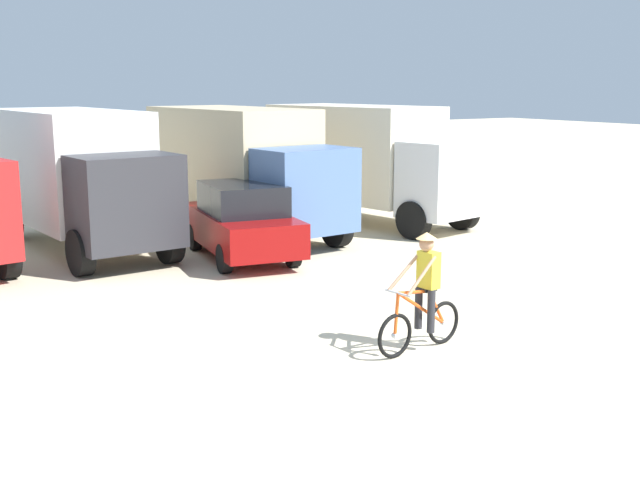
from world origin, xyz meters
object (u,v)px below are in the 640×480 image
at_px(box_truck_tan_camper, 243,165).
at_px(sedan_parked, 242,221).
at_px(cyclist_orange_shirt, 423,296).
at_px(box_truck_white_box, 78,173).
at_px(box_truck_cream_rv, 367,158).

distance_m(box_truck_tan_camper, sedan_parked, 3.09).
relative_size(sedan_parked, cyclist_orange_shirt, 2.43).
distance_m(box_truck_tan_camper, cyclist_orange_shirt, 10.07).
distance_m(box_truck_white_box, box_truck_tan_camper, 4.20).
height_order(box_truck_white_box, sedan_parked, box_truck_white_box).
bearing_deg(box_truck_tan_camper, box_truck_cream_rv, 0.93).
bearing_deg(box_truck_cream_rv, box_truck_white_box, 177.50).
height_order(box_truck_cream_rv, cyclist_orange_shirt, box_truck_cream_rv).
relative_size(box_truck_white_box, cyclist_orange_shirt, 3.81).
bearing_deg(box_truck_tan_camper, cyclist_orange_shirt, -100.26).
xyz_separation_m(box_truck_white_box, cyclist_orange_shirt, (2.39, -10.28, -1.03)).
relative_size(box_truck_cream_rv, cyclist_orange_shirt, 3.88).
bearing_deg(box_truck_tan_camper, sedan_parked, -116.62).
distance_m(box_truck_white_box, cyclist_orange_shirt, 10.61).
height_order(box_truck_tan_camper, sedan_parked, box_truck_tan_camper).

